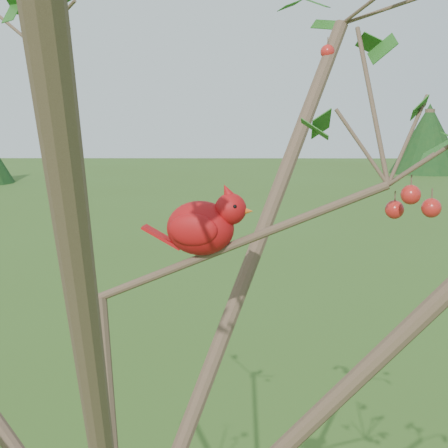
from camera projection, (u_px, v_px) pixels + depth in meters
name	position (u px, v px, depth m)	size (l,w,h in m)	color
crabapple_tree	(121.00, 229.00, 1.19)	(2.35, 2.05, 2.95)	#483627
cardinal	(204.00, 225.00, 1.29)	(0.24, 0.13, 0.17)	#AA0E10
distant_trees	(188.00, 144.00, 24.42)	(37.50, 12.83, 3.18)	#483627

